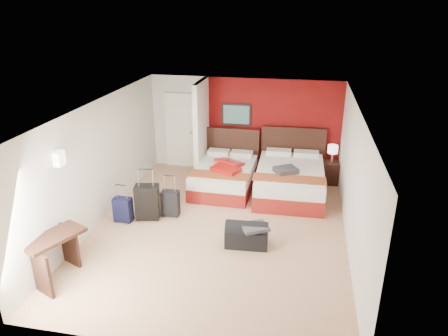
% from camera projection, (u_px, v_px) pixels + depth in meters
% --- Properties ---
extents(ground, '(6.50, 6.50, 0.00)m').
position_uv_depth(ground, '(220.00, 228.00, 8.49)').
color(ground, '#D7AC84').
rests_on(ground, ground).
extents(room_walls, '(5.02, 6.52, 2.50)m').
position_uv_depth(room_walls, '(172.00, 144.00, 9.56)').
color(room_walls, silver).
rests_on(room_walls, ground).
extents(red_accent_panel, '(3.50, 0.04, 2.50)m').
position_uv_depth(red_accent_panel, '(272.00, 127.00, 10.83)').
color(red_accent_panel, maroon).
rests_on(red_accent_panel, ground).
extents(partition_wall, '(0.12, 1.20, 2.50)m').
position_uv_depth(partition_wall, '(201.00, 130.00, 10.58)').
color(partition_wall, silver).
rests_on(partition_wall, ground).
extents(entry_door, '(0.82, 0.06, 2.05)m').
position_uv_depth(entry_door, '(180.00, 130.00, 11.33)').
color(entry_door, silver).
rests_on(entry_door, ground).
extents(bed_left, '(1.41, 1.99, 0.59)m').
position_uv_depth(bed_left, '(224.00, 177.00, 10.17)').
color(bed_left, white).
rests_on(bed_left, ground).
extents(bed_right, '(1.61, 2.26, 0.67)m').
position_uv_depth(bed_right, '(290.00, 181.00, 9.86)').
color(bed_right, silver).
rests_on(bed_right, ground).
extents(red_suitcase_open, '(0.96, 1.07, 0.11)m').
position_uv_depth(red_suitcase_open, '(228.00, 166.00, 9.93)').
color(red_suitcase_open, '#AF120F').
rests_on(red_suitcase_open, bed_left).
extents(jacket_bundle, '(0.62, 0.59, 0.12)m').
position_uv_depth(jacket_bundle, '(286.00, 170.00, 9.46)').
color(jacket_bundle, '#3A3A3F').
rests_on(jacket_bundle, bed_right).
extents(nightstand, '(0.44, 0.44, 0.56)m').
position_uv_depth(nightstand, '(330.00, 173.00, 10.49)').
color(nightstand, black).
rests_on(nightstand, ground).
extents(table_lamp, '(0.28, 0.28, 0.44)m').
position_uv_depth(table_lamp, '(332.00, 154.00, 10.30)').
color(table_lamp, white).
rests_on(table_lamp, nightstand).
extents(suitcase_black, '(0.54, 0.40, 0.74)m').
position_uv_depth(suitcase_black, '(148.00, 203.00, 8.72)').
color(suitcase_black, black).
rests_on(suitcase_black, ground).
extents(suitcase_charcoal, '(0.38, 0.24, 0.55)m').
position_uv_depth(suitcase_charcoal, '(171.00, 204.00, 8.88)').
color(suitcase_charcoal, black).
rests_on(suitcase_charcoal, ground).
extents(suitcase_navy, '(0.38, 0.24, 0.51)m').
position_uv_depth(suitcase_navy, '(123.00, 211.00, 8.65)').
color(suitcase_navy, black).
rests_on(suitcase_navy, ground).
extents(duffel_bag, '(0.82, 0.47, 0.40)m').
position_uv_depth(duffel_bag, '(247.00, 236.00, 7.83)').
color(duffel_bag, black).
rests_on(duffel_bag, ground).
extents(jacket_draped, '(0.60, 0.57, 0.06)m').
position_uv_depth(jacket_draped, '(255.00, 227.00, 7.67)').
color(jacket_draped, '#3C3C41').
rests_on(jacket_draped, duffel_bag).
extents(desk, '(0.84, 1.09, 0.81)m').
position_uv_depth(desk, '(57.00, 257.00, 6.81)').
color(desk, black).
rests_on(desk, ground).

